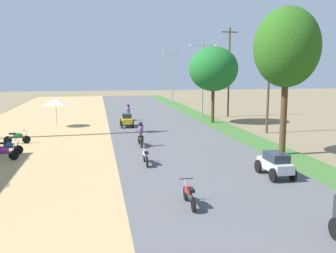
% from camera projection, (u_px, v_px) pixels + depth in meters
% --- Properties ---
extents(parked_motorbike_fourth, '(1.80, 0.54, 0.94)m').
position_uv_depth(parked_motorbike_fourth, '(2.00, 152.00, 21.16)').
color(parked_motorbike_fourth, black).
rests_on(parked_motorbike_fourth, dirt_shoulder).
extents(parked_motorbike_fifth, '(1.80, 0.54, 0.94)m').
position_uv_depth(parked_motorbike_fifth, '(8.00, 147.00, 22.63)').
color(parked_motorbike_fifth, black).
rests_on(parked_motorbike_fifth, dirt_shoulder).
extents(parked_motorbike_sixth, '(1.80, 0.54, 0.94)m').
position_uv_depth(parked_motorbike_sixth, '(17.00, 137.00, 25.99)').
color(parked_motorbike_sixth, black).
rests_on(parked_motorbike_sixth, dirt_shoulder).
extents(vendor_umbrella, '(2.20, 2.20, 2.52)m').
position_uv_depth(vendor_umbrella, '(56.00, 102.00, 33.52)').
color(vendor_umbrella, '#99999E').
rests_on(vendor_umbrella, dirt_shoulder).
extents(median_tree_second, '(3.88, 3.88, 8.79)m').
position_uv_depth(median_tree_second, '(287.00, 48.00, 21.88)').
color(median_tree_second, '#4C351E').
rests_on(median_tree_second, median_strip).
extents(median_tree_third, '(4.71, 4.71, 7.34)m').
position_uv_depth(median_tree_third, '(213.00, 69.00, 35.69)').
color(median_tree_third, '#4C351E').
rests_on(median_tree_third, median_strip).
extents(streetlamp_near, '(3.16, 0.20, 7.88)m').
position_uv_depth(streetlamp_near, '(203.00, 75.00, 40.19)').
color(streetlamp_near, gray).
rests_on(streetlamp_near, median_strip).
extents(streetlamp_mid, '(3.16, 0.20, 7.68)m').
position_uv_depth(streetlamp_mid, '(173.00, 74.00, 56.16)').
color(streetlamp_mid, gray).
rests_on(streetlamp_mid, median_strip).
extents(utility_pole_near, '(1.80, 0.20, 8.64)m').
position_uv_depth(utility_pole_near, '(269.00, 78.00, 30.11)').
color(utility_pole_near, brown).
rests_on(utility_pole_near, ground).
extents(utility_pole_far, '(1.80, 0.20, 9.72)m').
position_uv_depth(utility_pole_far, '(229.00, 71.00, 40.95)').
color(utility_pole_far, brown).
rests_on(utility_pole_far, ground).
extents(car_sedan_silver, '(1.10, 2.26, 1.19)m').
position_uv_depth(car_sedan_silver, '(275.00, 163.00, 17.88)').
color(car_sedan_silver, '#B7BCC1').
rests_on(car_sedan_silver, road_strip).
extents(car_sedan_yellow, '(1.10, 2.26, 1.19)m').
position_uv_depth(car_sedan_yellow, '(127.00, 119.00, 33.64)').
color(car_sedan_yellow, gold).
rests_on(car_sedan_yellow, road_strip).
extents(motorbike_ahead_second, '(0.54, 1.80, 0.94)m').
position_uv_depth(motorbike_ahead_second, '(189.00, 193.00, 14.07)').
color(motorbike_ahead_second, black).
rests_on(motorbike_ahead_second, road_strip).
extents(motorbike_ahead_third, '(0.54, 1.80, 0.94)m').
position_uv_depth(motorbike_ahead_third, '(146.00, 155.00, 20.27)').
color(motorbike_ahead_third, black).
rests_on(motorbike_ahead_third, road_strip).
extents(motorbike_ahead_fourth, '(0.54, 1.80, 1.66)m').
position_uv_depth(motorbike_ahead_fourth, '(140.00, 135.00, 25.04)').
color(motorbike_ahead_fourth, black).
rests_on(motorbike_ahead_fourth, road_strip).
extents(motorbike_ahead_fifth, '(0.54, 1.80, 1.66)m').
position_uv_depth(motorbike_ahead_fifth, '(128.00, 113.00, 37.72)').
color(motorbike_ahead_fifth, black).
rests_on(motorbike_ahead_fifth, road_strip).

